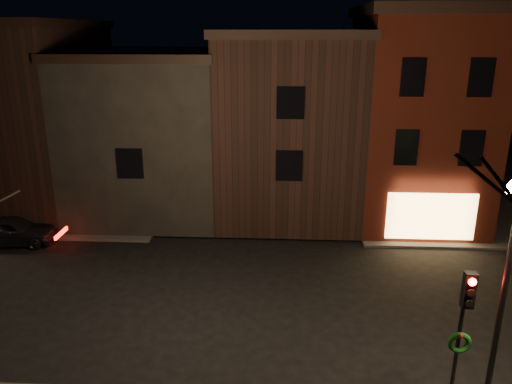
% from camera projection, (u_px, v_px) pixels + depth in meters
% --- Properties ---
extents(ground, '(120.00, 120.00, 0.00)m').
position_uv_depth(ground, '(248.00, 301.00, 18.39)').
color(ground, black).
rests_on(ground, ground).
extents(sidewalk_far_left, '(30.00, 30.00, 0.12)m').
position_uv_depth(sidewalk_far_left, '(7.00, 159.00, 38.39)').
color(sidewalk_far_left, '#2D2B28').
rests_on(sidewalk_far_left, ground).
extents(corner_building, '(6.50, 8.50, 10.50)m').
position_uv_depth(corner_building, '(417.00, 115.00, 25.30)').
color(corner_building, '#4E170E').
rests_on(corner_building, ground).
extents(row_building_a, '(7.30, 10.30, 9.40)m').
position_uv_depth(row_building_a, '(289.00, 121.00, 26.78)').
color(row_building_a, black).
rests_on(row_building_a, ground).
extents(row_building_b, '(7.80, 10.30, 8.40)m').
position_uv_depth(row_building_b, '(156.00, 129.00, 27.31)').
color(row_building_b, black).
rests_on(row_building_b, ground).
extents(row_building_c, '(7.30, 10.30, 9.90)m').
position_uv_depth(row_building_c, '(25.00, 114.00, 27.46)').
color(row_building_c, black).
rests_on(row_building_c, ground).
extents(traffic_signal, '(0.58, 0.38, 4.05)m').
position_uv_depth(traffic_signal, '(463.00, 322.00, 12.00)').
color(traffic_signal, black).
rests_on(traffic_signal, sidewalk_near_right).
extents(parked_car_a, '(4.15, 2.04, 1.36)m').
position_uv_depth(parked_car_a, '(10.00, 231.00, 23.04)').
color(parked_car_a, black).
rests_on(parked_car_a, ground).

